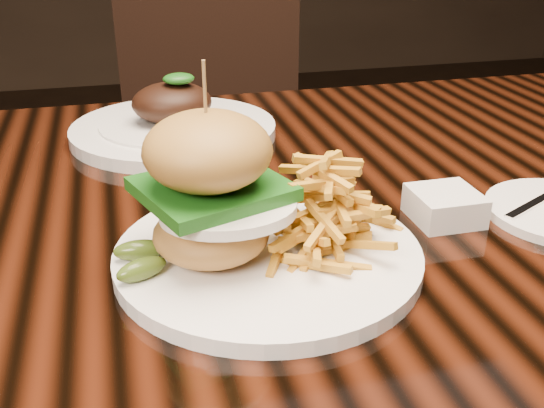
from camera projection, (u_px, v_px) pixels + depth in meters
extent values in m
cube|color=black|center=(249.00, 222.00, 0.72)|extent=(1.60, 0.90, 0.04)
cylinder|color=white|center=(268.00, 255.00, 0.59)|extent=(0.29, 0.29, 0.01)
ellipsoid|color=#A36E34|center=(211.00, 233.00, 0.57)|extent=(0.10, 0.10, 0.05)
ellipsoid|color=silver|center=(229.00, 210.00, 0.54)|extent=(0.12, 0.10, 0.01)
ellipsoid|color=orange|center=(256.00, 205.00, 0.54)|extent=(0.02, 0.02, 0.01)
cube|color=#1E6A1A|center=(209.00, 193.00, 0.55)|extent=(0.15, 0.14, 0.01)
ellipsoid|color=olive|center=(208.00, 150.00, 0.53)|extent=(0.11, 0.11, 0.07)
cylinder|color=olive|center=(206.00, 112.00, 0.52)|extent=(0.00, 0.00, 0.09)
ellipsoid|color=#344713|center=(142.00, 269.00, 0.54)|extent=(0.05, 0.04, 0.02)
ellipsoid|color=#344713|center=(139.00, 250.00, 0.57)|extent=(0.05, 0.02, 0.02)
cube|color=silver|center=(542.00, 199.00, 0.70)|extent=(0.13, 0.07, 0.00)
cube|color=white|center=(445.00, 206.00, 0.67)|extent=(0.08, 0.08, 0.03)
cylinder|color=white|center=(174.00, 130.00, 0.91)|extent=(0.29, 0.29, 0.02)
cylinder|color=white|center=(174.00, 129.00, 0.91)|extent=(0.21, 0.21, 0.02)
ellipsoid|color=black|center=(172.00, 103.00, 0.90)|extent=(0.11, 0.09, 0.06)
ellipsoid|color=#1E6A1A|center=(179.00, 79.00, 0.87)|extent=(0.04, 0.03, 0.02)
cube|color=black|center=(218.00, 175.00, 1.56)|extent=(0.51, 0.51, 0.06)
cube|color=black|center=(209.00, 55.00, 1.64)|extent=(0.46, 0.10, 0.50)
cylinder|color=black|center=(145.00, 302.00, 1.46)|extent=(0.04, 0.04, 0.45)
cylinder|color=black|center=(307.00, 289.00, 1.51)|extent=(0.04, 0.04, 0.45)
cylinder|color=black|center=(150.00, 226.00, 1.80)|extent=(0.04, 0.04, 0.45)
cylinder|color=black|center=(282.00, 218.00, 1.85)|extent=(0.04, 0.04, 0.45)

